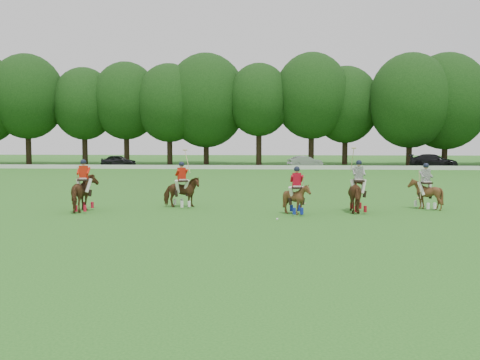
# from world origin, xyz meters

# --- Properties ---
(ground) EXTENTS (180.00, 180.00, 0.00)m
(ground) POSITION_xyz_m (0.00, 0.00, 0.00)
(ground) COLOR #24671D
(ground) RESTS_ON ground
(tree_line) EXTENTS (117.98, 14.32, 14.75)m
(tree_line) POSITION_xyz_m (0.26, 48.05, 8.23)
(tree_line) COLOR black
(tree_line) RESTS_ON ground
(boundary_rail) EXTENTS (120.00, 0.10, 0.44)m
(boundary_rail) POSITION_xyz_m (0.00, 38.00, 0.22)
(boundary_rail) COLOR white
(boundary_rail) RESTS_ON ground
(car_left) EXTENTS (4.11, 1.69, 1.39)m
(car_left) POSITION_xyz_m (-16.65, 42.50, 0.70)
(car_left) COLOR black
(car_left) RESTS_ON ground
(car_mid) EXTENTS (4.24, 2.61, 1.32)m
(car_mid) POSITION_xyz_m (5.53, 42.50, 0.66)
(car_mid) COLOR #99989D
(car_mid) RESTS_ON ground
(car_right) EXTENTS (5.78, 3.95, 1.55)m
(car_right) POSITION_xyz_m (20.26, 42.50, 0.78)
(car_right) COLOR black
(car_right) RESTS_ON ground
(polo_red_a) EXTENTS (1.24, 2.03, 2.36)m
(polo_red_a) POSITION_xyz_m (-6.76, 3.32, 0.86)
(polo_red_a) COLOR #482813
(polo_red_a) RESTS_ON ground
(polo_red_b) EXTENTS (1.89, 1.80, 2.74)m
(polo_red_b) POSITION_xyz_m (-2.57, 5.01, 0.78)
(polo_red_b) COLOR #482813
(polo_red_b) RESTS_ON ground
(polo_red_c) EXTENTS (1.20, 1.33, 2.10)m
(polo_red_c) POSITION_xyz_m (2.82, 2.90, 0.73)
(polo_red_c) COLOR #482813
(polo_red_c) RESTS_ON ground
(polo_stripe_a) EXTENTS (1.21, 1.96, 2.88)m
(polo_stripe_a) POSITION_xyz_m (5.63, 3.86, 0.85)
(polo_stripe_a) COLOR #482813
(polo_stripe_a) RESTS_ON ground
(polo_stripe_b) EXTENTS (1.48, 1.58, 2.16)m
(polo_stripe_b) POSITION_xyz_m (8.91, 5.05, 0.76)
(polo_stripe_b) COLOR #482813
(polo_stripe_b) RESTS_ON ground
(polo_ball) EXTENTS (0.09, 0.09, 0.09)m
(polo_ball) POSITION_xyz_m (1.97, 1.24, 0.04)
(polo_ball) COLOR white
(polo_ball) RESTS_ON ground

